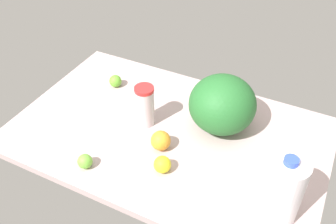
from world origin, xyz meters
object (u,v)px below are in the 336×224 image
Objects in this scene: lime_loose at (85,161)px; lemon_by_jug at (162,164)px; orange_beside_bowl at (161,141)px; milk_jug at (282,190)px; watermelon at (222,104)px; tumbler_cup at (145,106)px; lime_far_back at (115,81)px.

lime_loose is 27.07cm from lemon_by_jug.
lime_loose is 27.87cm from orange_beside_bowl.
milk_jug is 46.97cm from orange_beside_bowl.
watermelon is 33.07cm from lemon_by_jug.
orange_beside_bowl reaches higher than lemon_by_jug.
lime_far_back is at bearing -32.91° from tumbler_cup.
lime_far_back is at bearing -5.11° from watermelon.
milk_jug is at bearing -170.95° from lime_loose.
watermelon is at bearing -126.33° from orange_beside_bowl.
tumbler_cup is at bearing -39.73° from orange_beside_bowl.
milk_jug is 40.59cm from lemon_by_jug.
lemon_by_jug is (-17.53, 19.49, -5.59)cm from tumbler_cup.
lemon_by_jug is at bearing 139.88° from lime_far_back.
tumbler_cup is 0.67× the size of watermelon.
lemon_by_jug is 0.82× the size of orange_beside_bowl.
tumbler_cup is 2.32× the size of orange_beside_bowl.
lime_loose is (34.78, 40.96, -8.53)cm from watermelon.
lime_loose is at bearing 76.05° from tumbler_cup.
tumbler_cup is at bearing -103.95° from lime_loose.
lemon_by_jug is at bearing -0.22° from milk_jug.
milk_jug reaches higher than orange_beside_bowl.
tumbler_cup is 3.13× the size of lime_far_back.
watermelon is at bearing -130.33° from lime_loose.
watermelon is 4.85× the size of lime_loose.
watermelon is (-27.34, -11.03, 2.52)cm from tumbler_cup.
watermelon is 4.18× the size of lemon_by_jug.
milk_jug is at bearing 179.78° from lemon_by_jug.
milk_jug is at bearing 156.55° from lime_far_back.
lemon_by_jug is (-24.97, -10.44, 0.42)cm from lime_loose.
lime_loose is at bearing 49.67° from watermelon.
lime_far_back is at bearing -23.45° from milk_jug.
tumbler_cup is 29.59cm from watermelon.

